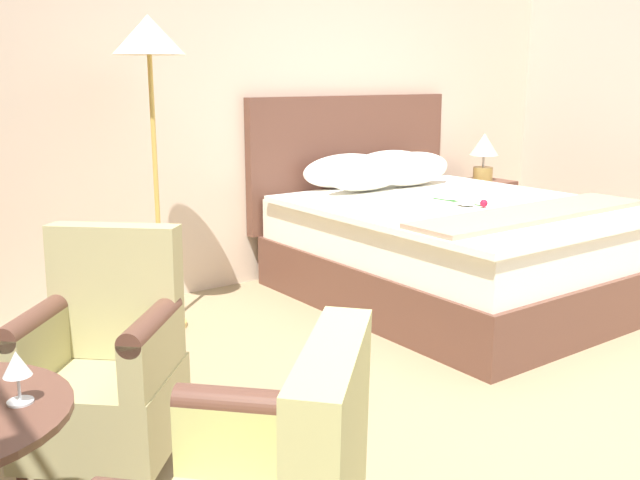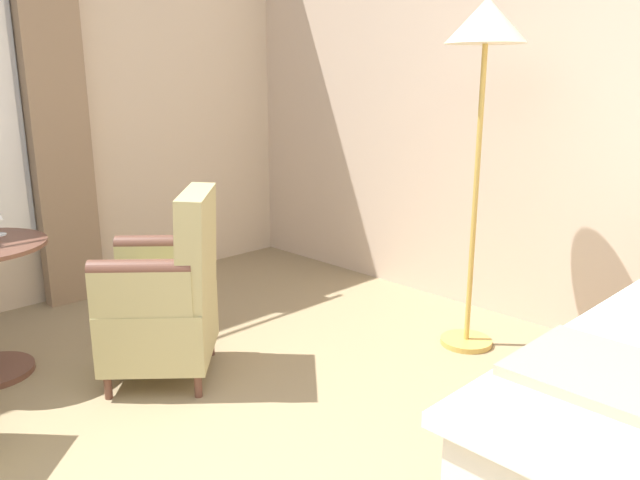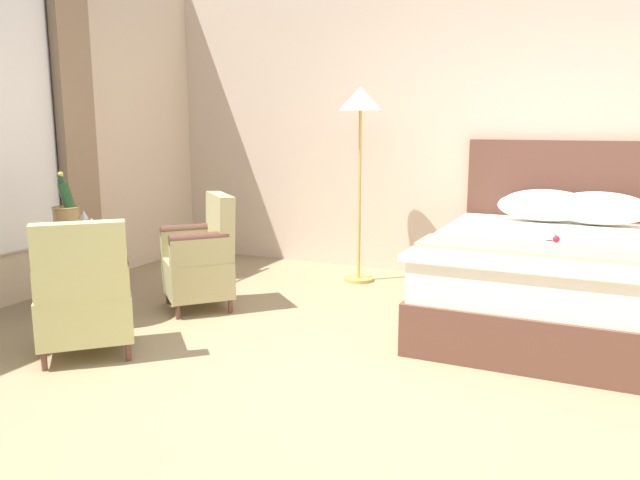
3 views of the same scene
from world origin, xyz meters
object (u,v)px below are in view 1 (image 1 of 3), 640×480
at_px(nightstand, 481,217).
at_px(armchair_by_window, 105,369).
at_px(wine_glass_near_bucket, 17,367).
at_px(bed, 445,241).
at_px(bedside_lamp, 484,151).
at_px(floor_lamp_brass, 150,60).

relative_size(nightstand, armchair_by_window, 0.67).
bearing_deg(nightstand, wine_glass_near_bucket, -152.48).
distance_m(bed, wine_glass_near_bucket, 3.47).
height_order(bedside_lamp, armchair_by_window, bedside_lamp).
bearing_deg(bed, wine_glass_near_bucket, -153.84).
height_order(bed, nightstand, bed).
bearing_deg(wine_glass_near_bucket, bedside_lamp, 27.52).
distance_m(nightstand, floor_lamp_brass, 3.22).
relative_size(bed, nightstand, 3.64).
distance_m(bedside_lamp, floor_lamp_brass, 3.05).
height_order(bed, armchair_by_window, bed).
distance_m(bedside_lamp, armchair_by_window, 4.09).
xyz_separation_m(floor_lamp_brass, armchair_by_window, (-0.82, -1.36, -1.15)).
relative_size(bedside_lamp, wine_glass_near_bucket, 2.87).
bearing_deg(floor_lamp_brass, nightstand, 2.87).
relative_size(nightstand, bedside_lamp, 1.57).
height_order(bedside_lamp, floor_lamp_brass, floor_lamp_brass).
height_order(floor_lamp_brass, wine_glass_near_bucket, floor_lamp_brass).
distance_m(nightstand, wine_glass_near_bucket, 4.79).
distance_m(bed, armchair_by_window, 2.77).
distance_m(bedside_lamp, wine_glass_near_bucket, 4.77).
distance_m(nightstand, bedside_lamp, 0.56).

